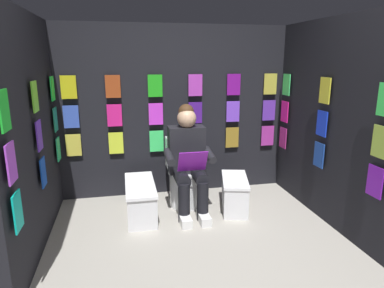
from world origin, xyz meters
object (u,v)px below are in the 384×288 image
object	(u,v)px
person_reading	(188,159)
comic_longbox_far	(235,193)
comic_longbox_near	(141,199)
toilet	(185,176)

from	to	relation	value
person_reading	comic_longbox_far	distance (m)	0.67
person_reading	comic_longbox_near	distance (m)	0.68
person_reading	comic_longbox_far	size ratio (longest dim) A/B	1.79
toilet	comic_longbox_far	xyz separation A→B (m)	(-0.52, 0.29, -0.14)
comic_longbox_near	comic_longbox_far	world-z (taller)	comic_longbox_far
person_reading	comic_longbox_near	bearing A→B (deg)	0.21
toilet	comic_longbox_near	xyz separation A→B (m)	(0.53, 0.23, -0.15)
comic_longbox_near	comic_longbox_far	xyz separation A→B (m)	(-1.05, 0.07, 0.00)
toilet	person_reading	bearing A→B (deg)	90.01
person_reading	toilet	bearing A→B (deg)	-89.99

